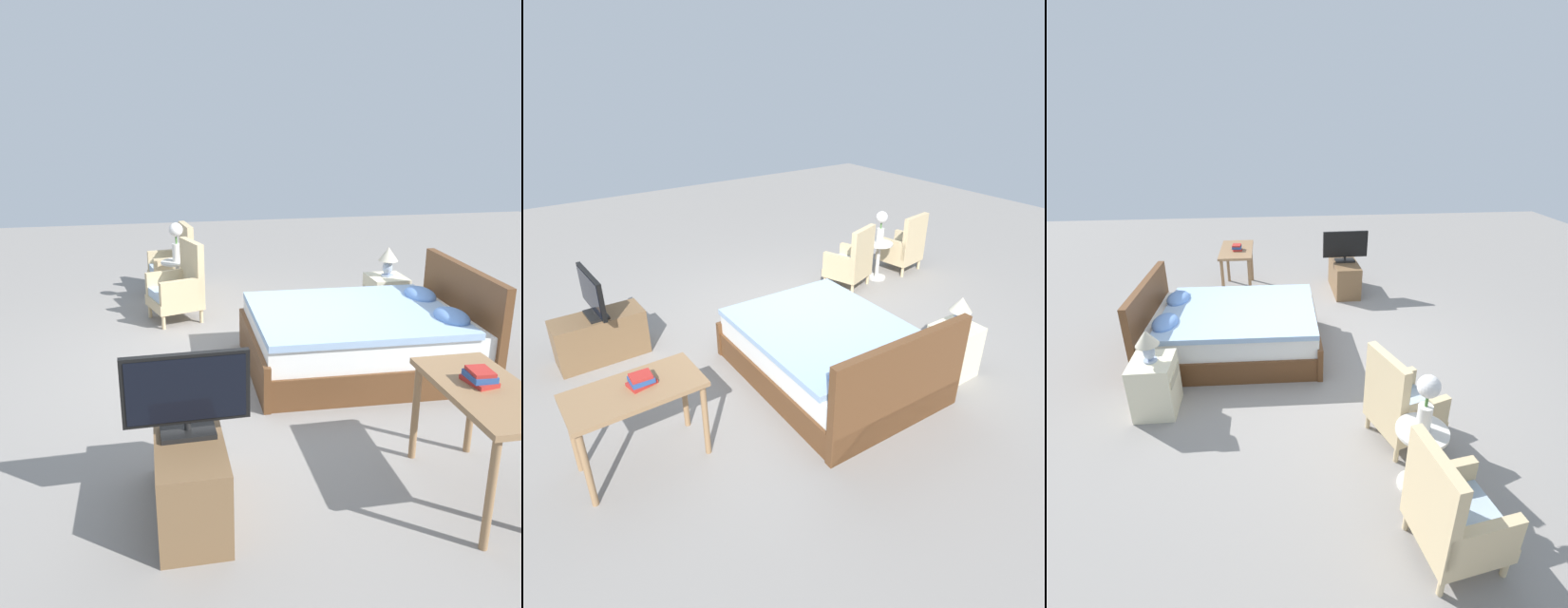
% 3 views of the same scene
% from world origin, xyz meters
% --- Properties ---
extents(ground_plane, '(16.00, 16.00, 0.00)m').
position_xyz_m(ground_plane, '(0.00, 0.00, 0.00)').
color(ground_plane, gray).
extents(bed, '(1.60, 2.11, 0.96)m').
position_xyz_m(bed, '(0.25, 0.94, 0.30)').
color(bed, brown).
rests_on(bed, ground_plane).
extents(armchair_by_window_left, '(0.62, 0.62, 0.92)m').
position_xyz_m(armchair_by_window_left, '(-2.58, -0.68, 0.37)').
color(armchair_by_window_left, '#CCB284').
rests_on(armchair_by_window_left, ground_plane).
extents(armchair_by_window_right, '(0.68, 0.68, 0.92)m').
position_xyz_m(armchair_by_window_right, '(-1.48, -0.68, 0.37)').
color(armchair_by_window_right, '#CCB284').
rests_on(armchair_by_window_right, ground_plane).
extents(side_table, '(0.40, 0.40, 0.57)m').
position_xyz_m(side_table, '(-2.02, -0.67, 0.36)').
color(side_table, beige).
rests_on(side_table, ground_plane).
extents(flower_vase, '(0.17, 0.17, 0.48)m').
position_xyz_m(flower_vase, '(-2.02, -0.67, 0.86)').
color(flower_vase, silver).
rests_on(flower_vase, side_table).
extents(nightstand, '(0.44, 0.41, 0.57)m').
position_xyz_m(nightstand, '(-0.85, 1.60, 0.29)').
color(nightstand, beige).
rests_on(nightstand, ground_plane).
extents(table_lamp, '(0.22, 0.22, 0.33)m').
position_xyz_m(table_lamp, '(-0.85, 1.60, 0.79)').
color(table_lamp, '#9EADC6').
rests_on(table_lamp, nightstand).
extents(tv_stand, '(0.96, 0.40, 0.53)m').
position_xyz_m(tv_stand, '(2.08, -0.82, 0.26)').
color(tv_stand, brown).
rests_on(tv_stand, ground_plane).
extents(tv_flatscreen, '(0.21, 0.74, 0.51)m').
position_xyz_m(tv_flatscreen, '(2.08, -0.82, 0.79)').
color(tv_flatscreen, black).
rests_on(tv_flatscreen, tv_stand).
extents(vanity_desk, '(1.04, 0.52, 0.74)m').
position_xyz_m(vanity_desk, '(2.25, 0.96, 0.63)').
color(vanity_desk, '#8E6B47').
rests_on(vanity_desk, ground_plane).
extents(book_stack, '(0.22, 0.18, 0.09)m').
position_xyz_m(book_stack, '(2.18, 0.95, 0.78)').
color(book_stack, '#AD2823').
rests_on(book_stack, vanity_desk).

